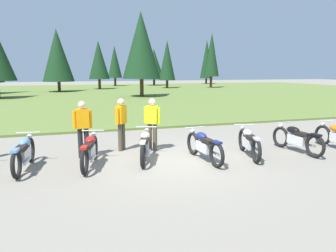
{
  "coord_description": "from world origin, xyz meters",
  "views": [
    {
      "loc": [
        -2.69,
        -8.06,
        2.53
      ],
      "look_at": [
        0.0,
        0.6,
        0.9
      ],
      "focal_mm": 33.01,
      "sensor_mm": 36.0,
      "label": 1
    }
  ],
  "objects_px": {
    "motorcycle_sky_blue": "(24,153)",
    "rider_near_row_end": "(152,121)",
    "motorcycle_navy": "(204,146)",
    "motorcycle_red": "(90,150)",
    "rider_checking_bike": "(83,126)",
    "motorcycle_silver": "(249,142)",
    "motorcycle_black": "(297,138)",
    "rider_with_back_turned": "(121,121)",
    "motorcycle_cream": "(145,145)"
  },
  "relations": [
    {
      "from": "rider_near_row_end",
      "to": "rider_with_back_turned",
      "type": "distance_m",
      "value": 0.98
    },
    {
      "from": "rider_with_back_turned",
      "to": "motorcycle_silver",
      "type": "bearing_deg",
      "value": -27.59
    },
    {
      "from": "motorcycle_sky_blue",
      "to": "motorcycle_black",
      "type": "bearing_deg",
      "value": -4.63
    },
    {
      "from": "motorcycle_silver",
      "to": "motorcycle_black",
      "type": "height_order",
      "value": "same"
    },
    {
      "from": "motorcycle_cream",
      "to": "rider_checking_bike",
      "type": "distance_m",
      "value": 1.92
    },
    {
      "from": "rider_checking_bike",
      "to": "motorcycle_silver",
      "type": "bearing_deg",
      "value": -15.73
    },
    {
      "from": "motorcycle_silver",
      "to": "rider_with_back_turned",
      "type": "relative_size",
      "value": 1.23
    },
    {
      "from": "motorcycle_navy",
      "to": "motorcycle_red",
      "type": "bearing_deg",
      "value": 172.32
    },
    {
      "from": "motorcycle_silver",
      "to": "motorcycle_black",
      "type": "relative_size",
      "value": 0.98
    },
    {
      "from": "rider_near_row_end",
      "to": "motorcycle_black",
      "type": "bearing_deg",
      "value": -19.87
    },
    {
      "from": "motorcycle_silver",
      "to": "motorcycle_black",
      "type": "bearing_deg",
      "value": -0.9
    },
    {
      "from": "motorcycle_black",
      "to": "rider_with_back_turned",
      "type": "height_order",
      "value": "rider_with_back_turned"
    },
    {
      "from": "motorcycle_cream",
      "to": "motorcycle_black",
      "type": "bearing_deg",
      "value": -6.58
    },
    {
      "from": "motorcycle_sky_blue",
      "to": "rider_checking_bike",
      "type": "distance_m",
      "value": 1.75
    },
    {
      "from": "motorcycle_sky_blue",
      "to": "motorcycle_silver",
      "type": "distance_m",
      "value": 6.26
    },
    {
      "from": "motorcycle_red",
      "to": "motorcycle_cream",
      "type": "height_order",
      "value": "same"
    },
    {
      "from": "motorcycle_red",
      "to": "motorcycle_silver",
      "type": "xyz_separation_m",
      "value": [
        4.59,
        -0.4,
        0.0
      ]
    },
    {
      "from": "motorcycle_red",
      "to": "rider_near_row_end",
      "type": "distance_m",
      "value": 2.35
    },
    {
      "from": "rider_with_back_turned",
      "to": "motorcycle_red",
      "type": "bearing_deg",
      "value": -126.9
    },
    {
      "from": "motorcycle_silver",
      "to": "rider_checking_bike",
      "type": "xyz_separation_m",
      "value": [
        -4.71,
        1.33,
        0.51
      ]
    },
    {
      "from": "rider_checking_bike",
      "to": "rider_with_back_turned",
      "type": "bearing_deg",
      "value": 22.98
    },
    {
      "from": "motorcycle_silver",
      "to": "rider_with_back_turned",
      "type": "xyz_separation_m",
      "value": [
        -3.51,
        1.84,
        0.51
      ]
    },
    {
      "from": "motorcycle_red",
      "to": "motorcycle_cream",
      "type": "distance_m",
      "value": 1.54
    },
    {
      "from": "rider_with_back_turned",
      "to": "motorcycle_sky_blue",
      "type": "bearing_deg",
      "value": -155.78
    },
    {
      "from": "motorcycle_sky_blue",
      "to": "rider_checking_bike",
      "type": "height_order",
      "value": "rider_checking_bike"
    },
    {
      "from": "motorcycle_sky_blue",
      "to": "motorcycle_cream",
      "type": "distance_m",
      "value": 3.18
    },
    {
      "from": "rider_checking_bike",
      "to": "rider_with_back_turned",
      "type": "xyz_separation_m",
      "value": [
        1.2,
        0.51,
        0.0
      ]
    },
    {
      "from": "rider_near_row_end",
      "to": "motorcycle_navy",
      "type": "bearing_deg",
      "value": -53.98
    },
    {
      "from": "motorcycle_red",
      "to": "motorcycle_navy",
      "type": "bearing_deg",
      "value": -7.68
    },
    {
      "from": "motorcycle_sky_blue",
      "to": "motorcycle_navy",
      "type": "distance_m",
      "value": 4.8
    },
    {
      "from": "motorcycle_sky_blue",
      "to": "rider_near_row_end",
      "type": "xyz_separation_m",
      "value": [
        3.65,
        0.9,
        0.51
      ]
    },
    {
      "from": "motorcycle_navy",
      "to": "rider_checking_bike",
      "type": "distance_m",
      "value": 3.55
    },
    {
      "from": "motorcycle_red",
      "to": "rider_with_back_turned",
      "type": "height_order",
      "value": "rider_with_back_turned"
    },
    {
      "from": "motorcycle_red",
      "to": "rider_checking_bike",
      "type": "height_order",
      "value": "rider_checking_bike"
    },
    {
      "from": "motorcycle_silver",
      "to": "rider_checking_bike",
      "type": "relative_size",
      "value": 1.23
    },
    {
      "from": "rider_near_row_end",
      "to": "rider_with_back_turned",
      "type": "xyz_separation_m",
      "value": [
        -0.93,
        0.32,
        0.0
      ]
    },
    {
      "from": "rider_near_row_end",
      "to": "rider_checking_bike",
      "type": "bearing_deg",
      "value": -174.94
    },
    {
      "from": "motorcycle_cream",
      "to": "rider_near_row_end",
      "type": "bearing_deg",
      "value": 64.77
    },
    {
      "from": "motorcycle_navy",
      "to": "motorcycle_sky_blue",
      "type": "bearing_deg",
      "value": 172.44
    },
    {
      "from": "motorcycle_sky_blue",
      "to": "motorcycle_red",
      "type": "xyz_separation_m",
      "value": [
        1.64,
        -0.21,
        0.0
      ]
    },
    {
      "from": "motorcycle_red",
      "to": "rider_with_back_turned",
      "type": "xyz_separation_m",
      "value": [
        1.08,
        1.43,
        0.51
      ]
    },
    {
      "from": "rider_with_back_turned",
      "to": "motorcycle_black",
      "type": "bearing_deg",
      "value": -19.71
    },
    {
      "from": "rider_with_back_turned",
      "to": "rider_checking_bike",
      "type": "bearing_deg",
      "value": -157.02
    },
    {
      "from": "motorcycle_red",
      "to": "motorcycle_sky_blue",
      "type": "bearing_deg",
      "value": 172.67
    },
    {
      "from": "motorcycle_sky_blue",
      "to": "rider_with_back_turned",
      "type": "distance_m",
      "value": 3.02
    },
    {
      "from": "motorcycle_cream",
      "to": "rider_near_row_end",
      "type": "height_order",
      "value": "rider_near_row_end"
    },
    {
      "from": "motorcycle_sky_blue",
      "to": "rider_with_back_turned",
      "type": "height_order",
      "value": "rider_with_back_turned"
    },
    {
      "from": "motorcycle_red",
      "to": "motorcycle_black",
      "type": "relative_size",
      "value": 0.98
    },
    {
      "from": "rider_near_row_end",
      "to": "rider_checking_bike",
      "type": "relative_size",
      "value": 1.0
    },
    {
      "from": "motorcycle_black",
      "to": "motorcycle_silver",
      "type": "bearing_deg",
      "value": 179.1
    }
  ]
}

